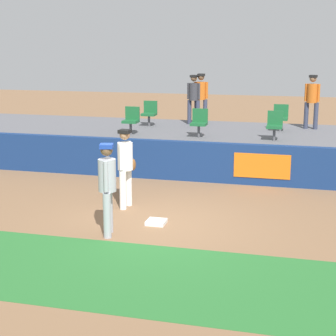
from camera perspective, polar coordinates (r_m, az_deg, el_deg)
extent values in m
plane|color=brown|center=(11.78, -1.44, -5.84)|extent=(60.00, 60.00, 0.00)
cube|color=#26662B|center=(9.47, -5.82, -10.66)|extent=(18.00, 2.80, 0.01)
cube|color=white|center=(11.80, -1.22, -5.60)|extent=(0.40, 0.40, 0.08)
cylinder|color=white|center=(13.04, -4.09, -1.95)|extent=(0.15, 0.15, 0.90)
cylinder|color=white|center=(12.75, -4.68, -2.31)|extent=(0.15, 0.15, 0.90)
cylinder|color=white|center=(12.71, -4.44, 1.23)|extent=(0.38, 0.38, 0.64)
sphere|color=#8C6647|center=(12.62, -4.48, 3.44)|extent=(0.24, 0.24, 0.24)
cube|color=black|center=(12.61, -4.49, 3.78)|extent=(0.27, 0.27, 0.08)
cylinder|color=white|center=(12.90, -4.07, 1.49)|extent=(0.09, 0.09, 0.60)
cylinder|color=white|center=(12.52, -4.84, 1.13)|extent=(0.09, 0.09, 0.60)
ellipsoid|color=brown|center=(12.91, -3.63, 0.34)|extent=(0.14, 0.21, 0.28)
cylinder|color=#9EA3AD|center=(11.24, -6.11, -4.39)|extent=(0.16, 0.16, 0.91)
cylinder|color=#9EA3AD|center=(10.93, -6.29, -4.90)|extent=(0.16, 0.16, 0.91)
cylinder|color=#9EA3AD|center=(10.88, -6.30, -0.74)|extent=(0.43, 0.43, 0.64)
sphere|color=brown|center=(10.77, -6.36, 1.86)|extent=(0.24, 0.24, 0.24)
cube|color=#193899|center=(10.76, -6.37, 2.26)|extent=(0.30, 0.30, 0.08)
cylinder|color=#9EA3AD|center=(11.08, -6.18, -0.38)|extent=(0.09, 0.09, 0.60)
cylinder|color=#9EA3AD|center=(10.67, -6.43, -0.90)|extent=(0.09, 0.09, 0.60)
cube|color=navy|center=(15.33, 2.59, 0.69)|extent=(18.00, 0.24, 1.10)
cube|color=orange|center=(14.94, 9.67, 0.20)|extent=(1.50, 0.02, 0.66)
cube|color=#59595E|center=(17.81, 4.30, 2.21)|extent=(18.00, 4.80, 1.00)
cylinder|color=#4C4C51|center=(16.55, 3.19, 3.87)|extent=(0.08, 0.08, 0.40)
cube|color=#19592D|center=(16.52, 3.20, 4.55)|extent=(0.46, 0.44, 0.08)
cube|color=#19592D|center=(16.67, 3.34, 5.46)|extent=(0.46, 0.06, 0.40)
cylinder|color=#4C4C51|center=(18.78, -1.97, 4.95)|extent=(0.08, 0.08, 0.40)
cube|color=#19592D|center=(18.75, -1.97, 5.55)|extent=(0.46, 0.44, 0.08)
cube|color=#19592D|center=(18.90, -1.82, 6.34)|extent=(0.46, 0.06, 0.40)
cylinder|color=#4C4C51|center=(18.04, 11.49, 4.37)|extent=(0.08, 0.08, 0.40)
cube|color=#19592D|center=(18.01, 11.52, 5.00)|extent=(0.46, 0.44, 0.08)
cube|color=#19592D|center=(18.17, 11.58, 5.83)|extent=(0.46, 0.06, 0.40)
cylinder|color=#4C4C51|center=(17.09, -3.86, 4.14)|extent=(0.08, 0.08, 0.40)
cube|color=#19592D|center=(17.06, -3.87, 4.81)|extent=(0.45, 0.44, 0.08)
cube|color=#19592D|center=(17.21, -3.69, 5.68)|extent=(0.45, 0.06, 0.40)
cylinder|color=#4C4C51|center=(16.27, 10.89, 3.50)|extent=(0.08, 0.08, 0.40)
cube|color=#19592D|center=(16.24, 10.92, 4.20)|extent=(0.44, 0.44, 0.08)
cube|color=#19592D|center=(16.39, 11.00, 5.12)|extent=(0.44, 0.06, 0.40)
cylinder|color=#33384C|center=(18.69, 15.00, 5.19)|extent=(0.15, 0.15, 0.86)
cylinder|color=#33384C|center=(18.75, 14.06, 5.27)|extent=(0.15, 0.15, 0.86)
cylinder|color=#BF5919|center=(18.64, 14.66, 7.46)|extent=(0.39, 0.39, 0.61)
sphere|color=#8C6647|center=(18.60, 14.74, 8.92)|extent=(0.22, 0.22, 0.22)
cube|color=black|center=(18.60, 14.75, 9.14)|extent=(0.28, 0.28, 0.08)
cylinder|color=#BF5919|center=(18.60, 15.27, 7.48)|extent=(0.09, 0.09, 0.57)
cylinder|color=#BF5919|center=(18.68, 14.05, 7.57)|extent=(0.09, 0.09, 0.57)
cylinder|color=#33384C|center=(19.24, 3.85, 5.79)|extent=(0.15, 0.15, 0.85)
cylinder|color=#33384C|center=(19.29, 2.94, 5.82)|extent=(0.15, 0.15, 0.85)
cylinder|color=#BF5919|center=(19.19, 3.42, 7.96)|extent=(0.33, 0.33, 0.60)
sphere|color=brown|center=(19.16, 3.44, 9.36)|extent=(0.22, 0.22, 0.22)
cube|color=black|center=(19.15, 3.45, 9.57)|extent=(0.24, 0.24, 0.08)
cylinder|color=#BF5919|center=(19.15, 4.02, 8.00)|extent=(0.09, 0.09, 0.56)
cylinder|color=#BF5919|center=(19.23, 2.84, 8.03)|extent=(0.09, 0.09, 0.56)
cylinder|color=#33384C|center=(19.14, 3.08, 5.74)|extent=(0.14, 0.14, 0.83)
cylinder|color=#33384C|center=(19.24, 2.22, 5.78)|extent=(0.14, 0.14, 0.83)
cylinder|color=#333338|center=(19.12, 2.67, 7.87)|extent=(0.36, 0.36, 0.59)
sphere|color=brown|center=(19.09, 2.69, 9.24)|extent=(0.22, 0.22, 0.22)
cube|color=black|center=(19.08, 2.69, 9.45)|extent=(0.25, 0.25, 0.08)
cylinder|color=#333338|center=(19.06, 3.23, 7.90)|extent=(0.08, 0.08, 0.55)
cylinder|color=#333338|center=(19.18, 2.12, 7.94)|extent=(0.08, 0.08, 0.55)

